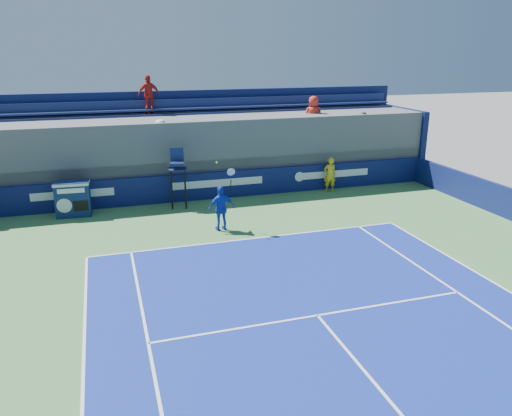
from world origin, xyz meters
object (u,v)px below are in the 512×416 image
object	(u,v)px
ball_person	(330,175)
umpire_chair	(178,171)
tennis_player	(221,208)
match_clock	(73,198)

from	to	relation	value
ball_person	umpire_chair	distance (m)	7.02
tennis_player	match_clock	bearing A→B (deg)	147.15
match_clock	tennis_player	world-z (taller)	tennis_player
ball_person	match_clock	distance (m)	11.11
ball_person	match_clock	size ratio (longest dim) A/B	1.14
match_clock	tennis_player	size ratio (longest dim) A/B	0.54
ball_person	tennis_player	distance (m)	6.92
ball_person	tennis_player	xyz separation A→B (m)	(-5.95, -3.54, 0.03)
umpire_chair	tennis_player	world-z (taller)	tennis_player
match_clock	tennis_player	xyz separation A→B (m)	(5.16, -3.33, 0.10)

